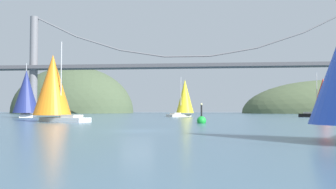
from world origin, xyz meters
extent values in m
plane|color=#426075|center=(0.00, 0.00, 0.00)|extent=(360.00, 360.00, 0.00)
ellipsoid|color=#4C5B3D|center=(60.00, 135.00, 0.00)|extent=(74.57, 44.00, 29.02)
ellipsoid|color=#425138|center=(-55.00, 135.00, 0.00)|extent=(56.81, 44.00, 43.32)
cylinder|color=slate|center=(-54.82, 95.00, 17.49)|extent=(2.80, 2.80, 34.97)
cube|color=#47474C|center=(0.00, 95.00, 16.54)|extent=(145.64, 6.00, 1.20)
cylinder|color=slate|center=(-46.99, 95.00, 31.19)|extent=(15.88, 0.50, 8.01)
cylinder|color=slate|center=(-31.33, 95.00, 24.89)|extent=(15.82, 0.50, 5.52)
cylinder|color=slate|center=(-15.66, 95.00, 21.11)|extent=(15.74, 0.50, 3.01)
cylinder|color=slate|center=(0.00, 95.00, 19.85)|extent=(15.66, 0.50, 0.50)
cylinder|color=slate|center=(15.66, 95.00, 21.11)|extent=(15.74, 0.50, 3.01)
cylinder|color=slate|center=(31.33, 95.00, 24.89)|extent=(15.82, 0.50, 5.52)
cylinder|color=slate|center=(46.99, 95.00, 31.19)|extent=(15.88, 0.50, 8.01)
cube|color=white|center=(-13.38, 19.28, 0.29)|extent=(7.83, 5.39, 0.58)
cube|color=beige|center=(-12.15, 18.67, 0.76)|extent=(2.94, 2.60, 0.36)
cylinder|color=#B2B2B7|center=(-14.07, 19.63, 5.72)|extent=(0.14, 0.14, 10.28)
cone|color=orange|center=(-15.57, 20.38, 5.05)|extent=(6.86, 6.86, 8.35)
cube|color=#B7B2A8|center=(-0.18, 53.04, 0.28)|extent=(5.46, 6.66, 0.56)
cube|color=beige|center=(-0.88, 52.03, 0.74)|extent=(2.41, 2.60, 0.36)
cylinder|color=#B2B2B7|center=(0.22, 53.60, 4.79)|extent=(0.14, 0.14, 8.47)
cone|color=yellow|center=(1.08, 54.83, 4.68)|extent=(5.58, 5.58, 7.63)
cube|color=black|center=(29.04, 52.47, 0.37)|extent=(5.56, 6.59, 0.74)
cube|color=beige|center=(28.28, 53.47, 0.92)|extent=(2.38, 2.56, 0.36)
cylinder|color=#B2B2B7|center=(29.45, 51.91, 5.17)|extent=(0.14, 0.14, 8.85)
cone|color=red|center=(30.38, 50.69, 4.66)|extent=(6.21, 6.21, 7.23)
cube|color=white|center=(-32.02, 45.11, 0.33)|extent=(5.98, 8.29, 0.66)
cube|color=beige|center=(-32.69, 46.39, 0.84)|extent=(2.91, 3.17, 0.36)
cylinder|color=#B2B2B7|center=(-31.65, 44.40, 5.99)|extent=(0.14, 0.14, 10.66)
cone|color=navy|center=(-30.82, 42.84, 5.32)|extent=(6.87, 6.87, 8.72)
sphere|color=green|center=(4.89, 15.50, 0.30)|extent=(1.10, 1.10, 1.10)
cylinder|color=black|center=(4.89, 15.50, 1.35)|extent=(0.20, 0.20, 1.60)
sphere|color=#F2EA99|center=(4.89, 15.50, 2.27)|extent=(0.24, 0.24, 0.24)
camera|label=1|loc=(4.93, -27.26, 1.64)|focal=38.36mm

